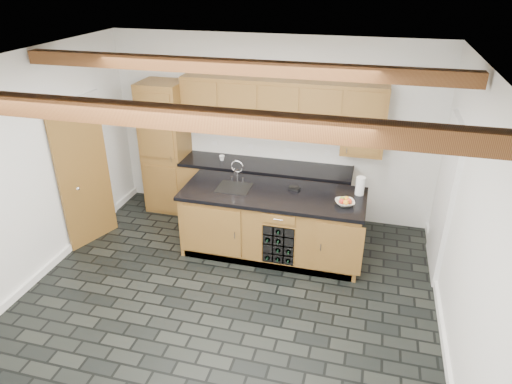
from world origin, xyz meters
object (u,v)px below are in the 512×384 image
island (273,223)px  kitchen_scale (294,188)px  paper_towel (360,186)px  fruit_bowl (345,203)px

island → kitchen_scale: bearing=35.0°
paper_towel → kitchen_scale: bearing=-175.2°
kitchen_scale → paper_towel: bearing=22.5°
island → fruit_bowl: size_ratio=10.29×
island → fruit_bowl: fruit_bowl is taller
island → fruit_bowl: (0.95, -0.10, 0.50)m
paper_towel → island: bearing=-167.5°
kitchen_scale → fruit_bowl: 0.75m
island → fruit_bowl: 1.08m
fruit_bowl → paper_towel: paper_towel is taller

